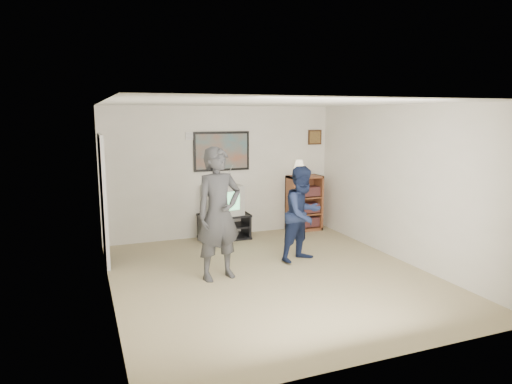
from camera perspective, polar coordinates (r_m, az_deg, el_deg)
room_shell at (r=6.79m, az=0.98°, el=0.39°), size 4.51×5.00×2.51m
media_stand at (r=8.72m, az=-4.00°, el=-4.32°), size 0.96×0.54×0.48m
crt_television at (r=8.60m, az=-4.21°, el=-1.00°), size 0.73×0.64×0.56m
bookshelf at (r=9.34m, az=6.05°, el=-1.38°), size 0.68×0.39×1.12m
table_lamp at (r=9.15m, az=5.40°, el=2.99°), size 0.21×0.21×0.33m
person_tall at (r=6.50m, az=-4.68°, el=-2.74°), size 0.78×0.59×1.90m
person_short at (r=7.35m, az=5.88°, el=-2.75°), size 0.90×0.80×1.54m
controller_left at (r=6.66m, az=-5.74°, el=-0.85°), size 0.07×0.13×0.04m
controller_right at (r=7.46m, az=5.08°, el=-0.47°), size 0.09×0.13×0.04m
poster at (r=8.74m, az=-4.31°, el=5.10°), size 1.10×0.03×0.75m
air_vent at (r=8.58m, az=-7.89°, el=6.96°), size 0.28×0.02×0.14m
small_picture at (r=9.50m, az=7.36°, el=6.81°), size 0.30×0.03×0.30m
doorway at (r=7.58m, az=-18.62°, el=-1.05°), size 0.03×0.85×2.00m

